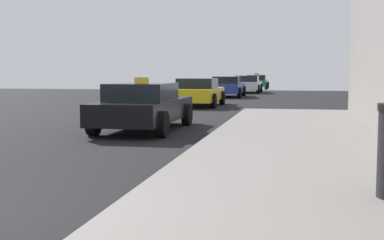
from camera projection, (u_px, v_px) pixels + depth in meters
car_black at (144, 106)px, 14.08m from camera, size 1.97×4.54×1.43m
car_yellow at (198, 92)px, 23.92m from camera, size 2.04×4.30×1.27m
car_blue at (227, 87)px, 32.54m from camera, size 1.99×4.35×1.27m
car_white at (248, 84)px, 38.97m from camera, size 2.02×4.46×1.27m
car_green at (257, 82)px, 46.44m from camera, size 2.01×4.15×1.43m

